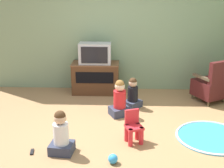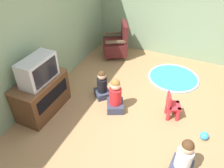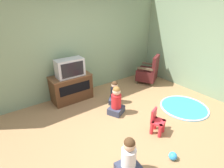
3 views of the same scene
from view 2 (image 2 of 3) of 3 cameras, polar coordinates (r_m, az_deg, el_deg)
The scene contains 12 objects.
ground_plane at distance 3.90m, azimuth 8.79°, elevation -10.09°, with size 30.00×30.00×0.00m, color #9E754C.
wall_back at distance 3.94m, azimuth -21.89°, elevation 12.43°, with size 5.71×0.12×2.72m.
wall_right at distance 5.49m, azimuth 22.93°, elevation 18.65°, with size 0.12×5.21×2.72m.
tv_cabinet at distance 4.07m, azimuth -17.82°, elevation -2.73°, with size 1.00×0.51×0.66m.
television at distance 3.74m, azimuth -18.76°, elevation 3.46°, with size 0.66×0.33×0.44m.
black_armchair at distance 5.57m, azimuth 1.17°, elevation 10.36°, with size 0.78×0.77×0.88m.
yellow_kid_chair at distance 3.96m, azimuth 15.41°, elevation -5.90°, with size 0.31×0.30×0.50m.
play_mat at distance 5.08m, azimuth 15.75°, elevation 1.68°, with size 1.12×1.12×0.04m.
child_watching_left at distance 3.92m, azimuth 0.86°, elevation -3.38°, with size 0.44×0.42×0.67m.
child_watching_center at distance 4.24m, azimuth -2.61°, elevation -0.44°, with size 0.40×0.40×0.59m.
child_watching_right at distance 3.21m, azimuth 18.18°, elevation -18.20°, with size 0.36×0.32×0.65m.
toy_ball at distance 3.87m, azimuth 22.96°, elevation -12.36°, with size 0.13×0.13×0.13m.
Camera 2 is at (-2.64, -0.54, 2.81)m, focal length 35.00 mm.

